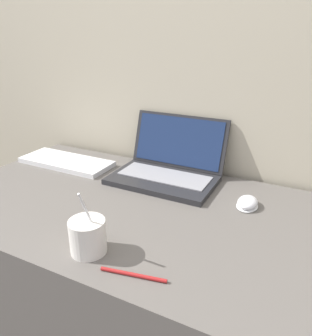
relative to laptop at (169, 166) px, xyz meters
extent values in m
cube|color=#BCB299|center=(0.00, 0.16, 0.44)|extent=(7.00, 0.04, 2.50)
cube|color=#5B5651|center=(0.00, -0.24, -0.43)|extent=(1.32, 0.72, 0.77)
cube|color=#232326|center=(0.00, -0.05, -0.04)|extent=(0.38, 0.23, 0.02)
cube|color=gray|center=(0.00, -0.03, -0.03)|extent=(0.33, 0.13, 0.00)
cube|color=#232326|center=(0.00, 0.10, 0.07)|extent=(0.38, 0.07, 0.20)
cube|color=#19284C|center=(0.00, 0.09, 0.07)|extent=(0.35, 0.06, 0.18)
cylinder|color=silver|center=(0.01, -0.50, 0.00)|extent=(0.09, 0.09, 0.09)
cylinder|color=black|center=(0.01, -0.50, 0.04)|extent=(0.08, 0.08, 0.01)
cylinder|color=white|center=(0.02, -0.50, 0.06)|extent=(0.01, 0.06, 0.15)
ellipsoid|color=white|center=(0.32, -0.09, -0.04)|extent=(0.07, 0.09, 0.01)
ellipsoid|color=silver|center=(0.32, -0.09, -0.03)|extent=(0.06, 0.09, 0.03)
cube|color=silver|center=(-0.44, -0.07, -0.04)|extent=(0.39, 0.15, 0.02)
cylinder|color=#A51E1E|center=(0.16, -0.53, -0.04)|extent=(0.16, 0.04, 0.01)
camera|label=1|loc=(0.47, -1.04, 0.46)|focal=35.00mm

